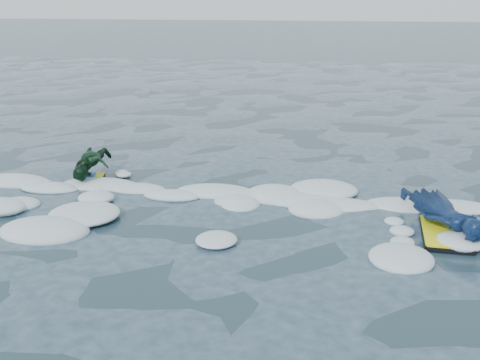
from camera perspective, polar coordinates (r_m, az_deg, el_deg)
name	(u,v)px	position (r m, az deg, el deg)	size (l,w,h in m)	color
ground	(225,235)	(8.30, -1.48, -5.22)	(120.00, 120.00, 0.00)	#152734
foam_band	(236,209)	(9.25, -0.36, -2.76)	(12.00, 3.10, 0.30)	white
prone_woman_unit	(445,215)	(8.83, 18.83, -3.14)	(1.23, 1.87, 0.46)	black
prone_child_unit	(92,166)	(10.91, -13.87, 1.31)	(0.73, 1.33, 0.50)	black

